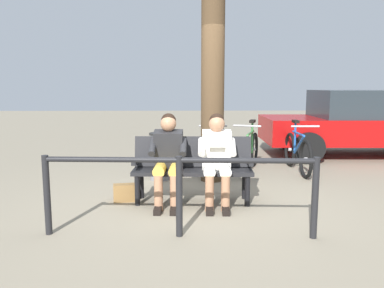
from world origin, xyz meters
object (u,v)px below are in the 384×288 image
(bicycle_silver, at_px, (211,152))
(tree_trunk, at_px, (213,82))
(bicycle_red, at_px, (297,152))
(person_reading, at_px, (217,155))
(bicycle_orange, at_px, (250,152))
(litter_bin, at_px, (160,156))
(person_companion, at_px, (168,155))
(bench, at_px, (193,164))
(handbag, at_px, (125,193))
(parked_car, at_px, (362,122))

(bicycle_silver, bearing_deg, tree_trunk, -2.12)
(tree_trunk, height_order, bicycle_red, tree_trunk)
(person_reading, distance_m, bicycle_orange, 2.17)
(litter_bin, bearing_deg, person_companion, 98.28)
(litter_bin, xyz_separation_m, bicycle_orange, (-1.63, -0.61, -0.04))
(bench, xyz_separation_m, bicycle_silver, (-0.39, -1.85, -0.15))
(person_reading, xyz_separation_m, bicycle_red, (-1.64, -1.93, -0.31))
(handbag, height_order, bicycle_silver, bicycle_silver)
(litter_bin, distance_m, bicycle_silver, 1.11)
(bicycle_red, bearing_deg, litter_bin, -77.31)
(person_companion, height_order, parked_car, parked_car)
(litter_bin, relative_size, parked_car, 0.19)
(bench, relative_size, parked_car, 0.38)
(bicycle_red, height_order, parked_car, parked_car)
(person_reading, distance_m, person_companion, 0.64)
(person_companion, height_order, bicycle_orange, person_companion)
(tree_trunk, height_order, bicycle_orange, tree_trunk)
(person_companion, distance_m, litter_bin, 1.40)
(person_companion, bearing_deg, litter_bin, -79.14)
(parked_car, bearing_deg, person_companion, 41.62)
(handbag, xyz_separation_m, tree_trunk, (-1.28, -1.18, 1.50))
(litter_bin, xyz_separation_m, bicycle_silver, (-0.91, -0.64, -0.04))
(person_companion, bearing_deg, bench, -152.80)
(person_companion, relative_size, tree_trunk, 0.37)
(bench, relative_size, tree_trunk, 0.50)
(bench, distance_m, bicycle_red, 2.63)
(litter_bin, xyz_separation_m, parked_car, (-4.39, -2.16, 0.38))
(person_companion, xyz_separation_m, handbag, (0.60, -0.11, -0.54))
(parked_car, bearing_deg, bicycle_red, 41.93)
(handbag, xyz_separation_m, parked_car, (-4.79, -3.41, 0.65))
(parked_car, bearing_deg, bicycle_orange, 30.93)
(person_companion, height_order, bicycle_red, person_companion)
(tree_trunk, distance_m, bicycle_silver, 1.45)
(person_companion, relative_size, parked_car, 0.28)
(litter_bin, distance_m, bicycle_orange, 1.74)
(litter_bin, xyz_separation_m, bicycle_red, (-2.48, -0.53, -0.04))
(bicycle_orange, bearing_deg, tree_trunk, -29.16)
(tree_trunk, xyz_separation_m, bicycle_orange, (-0.75, -0.68, -1.26))
(person_reading, relative_size, litter_bin, 1.52)
(handbag, xyz_separation_m, bicycle_red, (-2.88, -1.79, 0.24))
(bicycle_orange, bearing_deg, bicycle_silver, -73.67)
(tree_trunk, xyz_separation_m, bicycle_silver, (-0.04, -0.71, -1.26))
(person_companion, xyz_separation_m, bicycle_red, (-2.28, -1.90, -0.30))
(handbag, xyz_separation_m, litter_bin, (-0.40, -1.25, 0.28))
(bench, height_order, handbag, bench)
(bicycle_orange, bearing_deg, person_reading, -2.71)
(litter_bin, bearing_deg, handbag, 72.22)
(handbag, relative_size, bicycle_red, 0.18)
(handbag, distance_m, parked_car, 5.92)
(bicycle_red, bearing_deg, bicycle_silver, -93.27)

